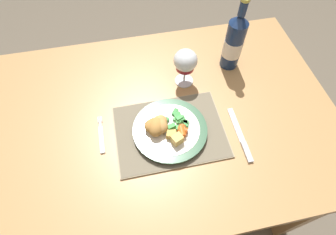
% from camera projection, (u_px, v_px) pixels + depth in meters
% --- Properties ---
extents(ground_plane, '(6.00, 6.00, 0.00)m').
position_uv_depth(ground_plane, '(165.00, 185.00, 1.50)').
color(ground_plane, brown).
extents(dining_table, '(1.16, 0.81, 0.74)m').
position_uv_depth(dining_table, '(164.00, 130.00, 0.96)').
color(dining_table, '#AD7F4C').
rests_on(dining_table, ground).
extents(placemat, '(0.35, 0.26, 0.01)m').
position_uv_depth(placemat, '(170.00, 131.00, 0.84)').
color(placemat, gray).
rests_on(placemat, dining_table).
extents(dinner_plate, '(0.23, 0.23, 0.02)m').
position_uv_depth(dinner_plate, '(170.00, 130.00, 0.82)').
color(dinner_plate, white).
rests_on(dinner_plate, placemat).
extents(breaded_croquettes, '(0.09, 0.09, 0.05)m').
position_uv_depth(breaded_croquettes, '(157.00, 126.00, 0.80)').
color(breaded_croquettes, tan).
rests_on(breaded_croquettes, dinner_plate).
extents(green_beans_pile, '(0.08, 0.09, 0.02)m').
position_uv_depth(green_beans_pile, '(178.00, 120.00, 0.82)').
color(green_beans_pile, '#4CA84C').
rests_on(green_beans_pile, dinner_plate).
extents(glazed_carrots, '(0.04, 0.05, 0.02)m').
position_uv_depth(glazed_carrots, '(182.00, 131.00, 0.80)').
color(glazed_carrots, '#CC5119').
rests_on(glazed_carrots, dinner_plate).
extents(fork, '(0.01, 0.14, 0.01)m').
position_uv_depth(fork, '(101.00, 137.00, 0.83)').
color(fork, silver).
rests_on(fork, dining_table).
extents(table_knife, '(0.02, 0.20, 0.01)m').
position_uv_depth(table_knife, '(242.00, 139.00, 0.82)').
color(table_knife, silver).
rests_on(table_knife, dining_table).
extents(wine_glass, '(0.08, 0.08, 0.14)m').
position_uv_depth(wine_glass, '(185.00, 62.00, 0.87)').
color(wine_glass, silver).
rests_on(wine_glass, dining_table).
extents(bottle, '(0.07, 0.07, 0.27)m').
position_uv_depth(bottle, '(234.00, 42.00, 0.91)').
color(bottle, navy).
rests_on(bottle, dining_table).
extents(roast_potatoes, '(0.05, 0.05, 0.03)m').
position_uv_depth(roast_potatoes, '(175.00, 137.00, 0.78)').
color(roast_potatoes, gold).
rests_on(roast_potatoes, dinner_plate).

